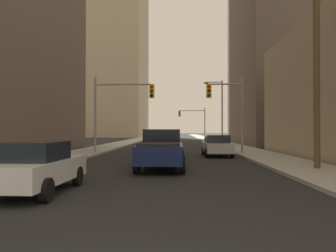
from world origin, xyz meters
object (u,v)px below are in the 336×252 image
object	(u,v)px
pickup_truck_navy	(161,149)
sedan_grey	(167,146)
traffic_signal_near_right	(227,102)
sedan_silver	(217,145)
traffic_signal_far_right	(193,118)
sedan_white	(35,167)
traffic_signal_near_left	(121,101)

from	to	relation	value
pickup_truck_navy	sedan_grey	world-z (taller)	pickup_truck_navy
pickup_truck_navy	traffic_signal_near_right	xyz separation A→B (m)	(4.55, 9.69, 3.06)
sedan_silver	traffic_signal_far_right	distance (m)	37.34
sedan_grey	traffic_signal_near_right	xyz separation A→B (m)	(4.51, 2.57, 3.22)
sedan_white	sedan_grey	bearing A→B (deg)	75.42
pickup_truck_navy	sedan_white	xyz separation A→B (m)	(-3.45, -6.32, -0.16)
sedan_grey	traffic_signal_far_right	size ratio (longest dim) A/B	0.71
sedan_white	traffic_signal_near_left	distance (m)	16.36
traffic_signal_near_left	traffic_signal_far_right	distance (m)	35.97
sedan_white	traffic_signal_near_right	xyz separation A→B (m)	(8.00, 16.01, 3.22)
traffic_signal_near_left	sedan_silver	bearing A→B (deg)	-15.24
traffic_signal_near_right	traffic_signal_near_left	bearing A→B (deg)	179.99
traffic_signal_near_right	traffic_signal_far_right	distance (m)	35.26
sedan_silver	traffic_signal_near_left	size ratio (longest dim) A/B	0.71
sedan_white	pickup_truck_navy	bearing A→B (deg)	61.38
pickup_truck_navy	traffic_signal_far_right	distance (m)	45.20
pickup_truck_navy	sedan_grey	size ratio (longest dim) A/B	1.28
traffic_signal_far_right	pickup_truck_navy	bearing A→B (deg)	-94.57
traffic_signal_near_right	traffic_signal_far_right	xyz separation A→B (m)	(-0.96, 35.25, 0.10)
traffic_signal_near_left	traffic_signal_near_right	world-z (taller)	same
sedan_grey	pickup_truck_navy	bearing A→B (deg)	-90.37
sedan_silver	sedan_white	bearing A→B (deg)	-116.48
sedan_white	traffic_signal_near_left	bearing A→B (deg)	90.49
sedan_silver	traffic_signal_near_right	world-z (taller)	traffic_signal_near_right
traffic_signal_near_left	traffic_signal_far_right	xyz separation A→B (m)	(7.18, 35.25, 0.01)
sedan_silver	traffic_signal_near_right	xyz separation A→B (m)	(1.00, 1.95, 3.22)
traffic_signal_near_left	traffic_signal_near_right	bearing A→B (deg)	-0.01
traffic_signal_near_left	traffic_signal_far_right	world-z (taller)	same
sedan_grey	traffic_signal_far_right	xyz separation A→B (m)	(3.55, 37.82, 3.32)
sedan_grey	sedan_silver	bearing A→B (deg)	10.05
traffic_signal_far_right	traffic_signal_near_left	bearing A→B (deg)	-101.52
pickup_truck_navy	traffic_signal_near_right	bearing A→B (deg)	64.83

